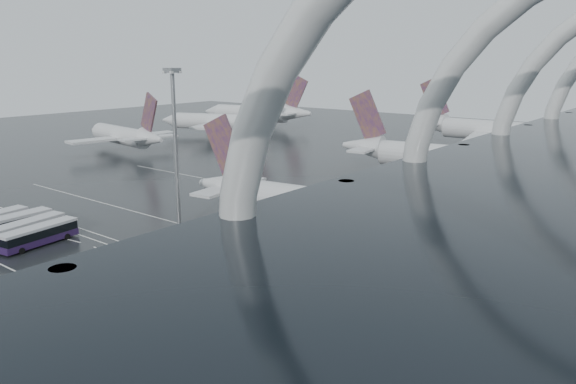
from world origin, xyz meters
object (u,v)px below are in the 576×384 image
Objects in this scene: bus_row_near_d at (39,235)px; gse_cart_belly_a at (331,242)px; floodlight_mast at (175,131)px; gse_cart_belly_c at (313,228)px; jet_remote_mid at (221,122)px; gse_cart_belly_e at (379,227)px; airliner_gate_b at (455,159)px; jet_remote_west at (125,136)px; bus_row_near_b at (11,225)px; airliner_gate_c at (502,132)px; gse_cart_belly_d at (420,243)px; airliner_main at (330,207)px; jet_remote_far at (258,114)px; bus_row_near_c at (26,230)px.

gse_cart_belly_a is at bearing -59.88° from bus_row_near_d.
floodlight_mast is 11.02× the size of gse_cart_belly_c.
jet_remote_mid is 120.96m from gse_cart_belly_e.
jet_remote_mid is at bearing 159.06° from airliner_gate_b.
bus_row_near_b is (53.93, -60.29, -2.98)m from jet_remote_west.
gse_cart_belly_a is (23.07, 9.44, -15.67)m from floodlight_mast.
airliner_gate_c is 103.93m from gse_cart_belly_c.
floodlight_mast reaches higher than gse_cart_belly_c.
gse_cart_belly_a is at bearing -84.53° from airliner_gate_c.
bus_row_near_d is 6.40× the size of gse_cart_belly_d.
airliner_gate_b is 51.84m from gse_cart_belly_c.
jet_remote_mid is 17.79× the size of gse_cart_belly_a.
airliner_gate_c is at bearing 101.96° from gse_cart_belly_d.
airliner_gate_b is 52.56m from airliner_gate_c.
gse_cart_belly_c is 10.88m from gse_cart_belly_e.
airliner_main is 142.62m from jet_remote_far.
jet_remote_mid reaches higher than gse_cart_belly_c.
jet_remote_west is 70.81m from jet_remote_far.
jet_remote_west is at bearing 37.92° from bus_row_near_b.
bus_row_near_b is (63.46, -130.46, -3.74)m from jet_remote_far.
jet_remote_far is at bearing 139.57° from gse_cart_belly_e.
jet_remote_mid reaches higher than bus_row_near_b.
gse_cart_belly_c is at bearing 123.25° from jet_remote_far.
airliner_gate_b is 1.19× the size of jet_remote_far.
airliner_gate_b reaches higher than jet_remote_mid.
jet_remote_mid is at bearing 142.66° from gse_cart_belly_a.
jet_remote_west is 83.62m from bus_row_near_c.
gse_cart_belly_a is at bearing -33.01° from gse_cart_belly_c.
gse_cart_belly_d is (21.09, -99.60, -4.84)m from airliner_gate_c.
airliner_gate_b is at bearing 145.36° from jet_remote_mid.
jet_remote_mid reaches higher than gse_cart_belly_d.
gse_cart_belly_a is 1.16× the size of gse_cart_belly_e.
gse_cart_belly_c is at bearing -166.09° from gse_cart_belly_d.
gse_cart_belly_a is 1.03× the size of gse_cart_belly_c.
bus_row_near_c is at bearing -136.33° from gse_cart_belly_e.
jet_remote_mid is 18.31× the size of gse_cart_belly_c.
jet_remote_far reaches higher than airliner_gate_b.
floodlight_mast is at bearing -41.17° from bus_row_near_d.
gse_cart_belly_c is at bearing -55.41° from bus_row_near_c.
airliner_gate_b is at bearing 87.43° from gse_cart_belly_c.
gse_cart_belly_a reaches higher than gse_cart_belly_e.
bus_row_near_d is (3.75, 0.00, -0.05)m from bus_row_near_c.
jet_remote_west is at bearing -175.11° from airliner_gate_b.
jet_remote_mid is at bearing 142.39° from gse_cart_belly_c.
gse_cart_belly_c is (-6.18, 4.02, -0.02)m from gse_cart_belly_a.
floodlight_mast reaches higher than airliner_main.
airliner_gate_c is at bearing 176.83° from jet_remote_mid.
jet_remote_west is (-85.88, -74.61, -0.64)m from airliner_gate_c.
airliner_main is at bearing -164.74° from gse_cart_belly_d.
gse_cart_belly_e is at bearing 159.20° from gse_cart_belly_d.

